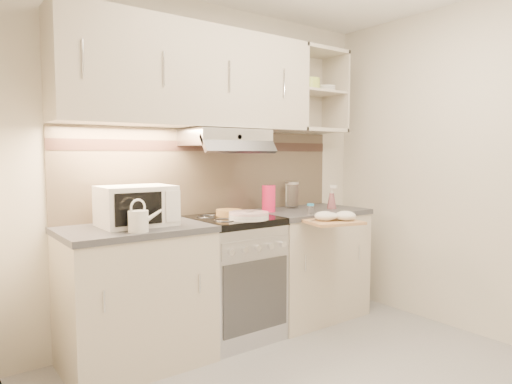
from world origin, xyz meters
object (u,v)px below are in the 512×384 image
Objects in this scene: electric_range at (233,277)px; microwave at (136,206)px; pink_pitcher at (269,198)px; spray_bottle at (332,199)px; plate_stack at (249,216)px; cutting_board at (332,222)px; glass_jar at (292,195)px; watering_can at (139,220)px.

microwave is at bearing 178.15° from electric_range.
pink_pitcher is 1.00× the size of spray_bottle.
plate_stack is 0.47m from pink_pitcher.
cutting_board is (1.28, -0.49, -0.16)m from microwave.
electric_range is at bearing -166.54° from glass_jar.
microwave is at bearing 178.89° from pink_pitcher.
watering_can is 0.62× the size of cutting_board.
electric_range is 1.09m from spray_bottle.
microwave is 2.15× the size of spray_bottle.
plate_stack is at bearing 166.42° from cutting_board.
pink_pitcher is 0.96× the size of glass_jar.
plate_stack is 0.94m from spray_bottle.
watering_can reaches higher than electric_range.
plate_stack is at bearing -149.84° from pink_pitcher.
spray_bottle is at bearing -19.63° from pink_pitcher.
microwave is 1.62× the size of plate_stack.
glass_jar reaches higher than spray_bottle.
glass_jar is (1.53, 0.39, 0.04)m from watering_can.
plate_stack is (0.02, -0.18, 0.48)m from electric_range.
glass_jar is at bearing 26.56° from plate_stack.
microwave is at bearing 62.12° from watering_can.
watering_can reaches higher than plate_stack.
pink_pitcher is 0.34m from glass_jar.
microwave reaches higher than plate_stack.
microwave is 0.26m from watering_can.
watering_can is 1.09× the size of pink_pitcher.
watering_can is at bearing -177.30° from plate_stack.
spray_bottle reaches higher than cutting_board.
electric_range is 1.97× the size of microwave.
spray_bottle is (0.95, -0.08, 0.53)m from electric_range.
pink_pitcher is at bearing 139.69° from spray_bottle.
pink_pitcher is 0.57m from spray_bottle.
plate_stack is at bearing -153.44° from glass_jar.
watering_can is (-0.80, -0.22, 0.52)m from electric_range.
glass_jar is 0.60× the size of cutting_board.
glass_jar is 0.68m from cutting_board.
watering_can is at bearing -165.61° from glass_jar.
spray_bottle is (0.55, -0.16, -0.02)m from pink_pitcher.
spray_bottle is (0.93, 0.10, 0.06)m from plate_stack.
microwave is at bearing 151.97° from spray_bottle.
plate_stack reaches higher than electric_range.
plate_stack is 0.80m from glass_jar.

